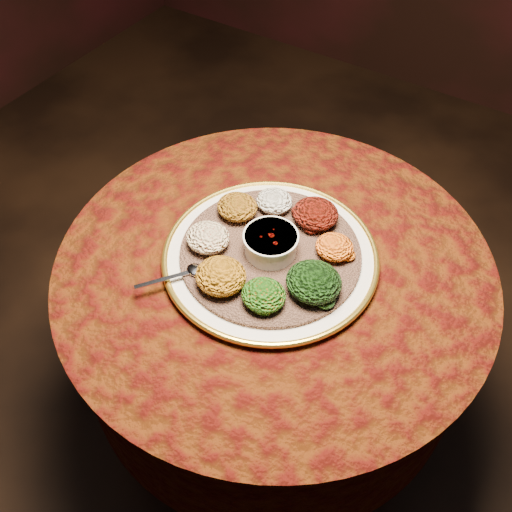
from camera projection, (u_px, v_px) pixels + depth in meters
The scene contains 13 objects.
table at pixel (273, 310), 1.38m from camera, with size 0.96×0.96×0.73m.
platter at pixel (270, 256), 1.23m from camera, with size 0.58×0.58×0.02m.
injera at pixel (270, 253), 1.23m from camera, with size 0.39×0.39×0.01m, color brown.
stew_bowl at pixel (271, 242), 1.20m from camera, with size 0.12×0.12×0.05m.
spoon at pixel (191, 271), 1.18m from camera, with size 0.11×0.12×0.01m.
portion_ayib at pixel (274, 201), 1.29m from camera, with size 0.08×0.08×0.04m, color silver.
portion_kitfo at pixel (316, 214), 1.26m from camera, with size 0.10×0.10×0.05m, color black.
portion_tikil at pixel (334, 247), 1.20m from camera, with size 0.08×0.08×0.04m, color #B9890F.
portion_gomen at pixel (314, 282), 1.13m from camera, with size 0.11×0.11×0.05m, color black.
portion_mixveg at pixel (264, 295), 1.12m from camera, with size 0.09×0.09×0.04m, color #AF330B.
portion_kik at pixel (221, 276), 1.14m from camera, with size 0.11×0.10×0.05m, color #AF660F.
portion_timatim at pixel (208, 238), 1.22m from camera, with size 0.10×0.09×0.05m, color #8C0808.
portion_shiro at pixel (237, 207), 1.28m from camera, with size 0.09×0.09×0.04m, color brown.
Camera 1 is at (0.40, -0.70, 1.68)m, focal length 40.00 mm.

